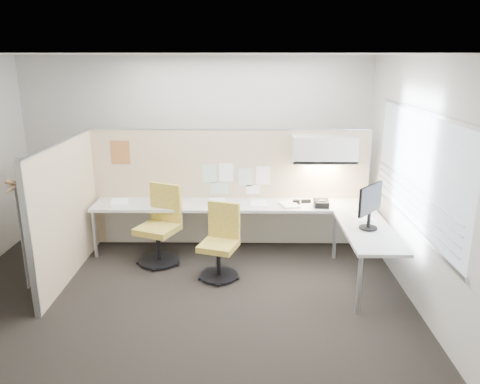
{
  "coord_description": "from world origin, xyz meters",
  "views": [
    {
      "loc": [
        0.79,
        -5.14,
        2.79
      ],
      "look_at": [
        0.72,
        0.8,
        1.05
      ],
      "focal_mm": 35.0,
      "sensor_mm": 36.0,
      "label": 1
    }
  ],
  "objects_px": {
    "desk": "(255,216)",
    "monitor": "(370,204)",
    "chair_left": "(161,227)",
    "phone": "(321,203)",
    "chair_right": "(220,244)"
  },
  "relations": [
    {
      "from": "desk",
      "to": "chair_left",
      "type": "distance_m",
      "value": 1.34
    },
    {
      "from": "desk",
      "to": "monitor",
      "type": "relative_size",
      "value": 7.11
    },
    {
      "from": "desk",
      "to": "phone",
      "type": "height_order",
      "value": "phone"
    },
    {
      "from": "monitor",
      "to": "chair_right",
      "type": "bearing_deg",
      "value": 124.97
    },
    {
      "from": "desk",
      "to": "monitor",
      "type": "height_order",
      "value": "monitor"
    },
    {
      "from": "chair_left",
      "to": "phone",
      "type": "relative_size",
      "value": 5.08
    },
    {
      "from": "monitor",
      "to": "phone",
      "type": "bearing_deg",
      "value": 68.17
    },
    {
      "from": "chair_left",
      "to": "phone",
      "type": "xyz_separation_m",
      "value": [
        2.24,
        0.23,
        0.28
      ]
    },
    {
      "from": "chair_left",
      "to": "monitor",
      "type": "bearing_deg",
      "value": 9.62
    },
    {
      "from": "desk",
      "to": "phone",
      "type": "xyz_separation_m",
      "value": [
        0.92,
        0.01,
        0.18
      ]
    },
    {
      "from": "desk",
      "to": "monitor",
      "type": "bearing_deg",
      "value": -31.96
    },
    {
      "from": "desk",
      "to": "chair_right",
      "type": "xyz_separation_m",
      "value": [
        -0.46,
        -0.67,
        -0.16
      ]
    },
    {
      "from": "chair_left",
      "to": "monitor",
      "type": "relative_size",
      "value": 1.91
    },
    {
      "from": "chair_right",
      "to": "monitor",
      "type": "height_order",
      "value": "monitor"
    },
    {
      "from": "chair_left",
      "to": "monitor",
      "type": "xyz_separation_m",
      "value": [
        2.68,
        -0.64,
        0.55
      ]
    }
  ]
}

